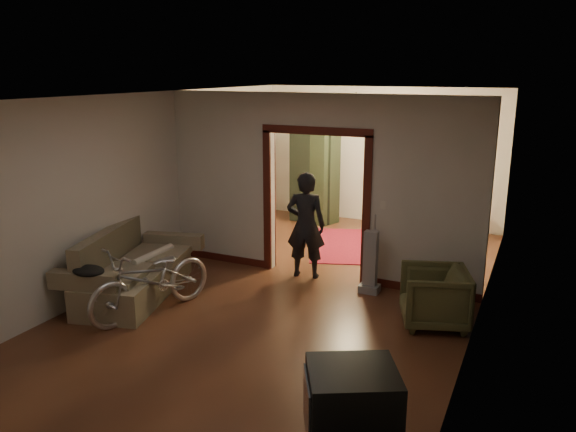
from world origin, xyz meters
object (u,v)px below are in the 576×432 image
Objects in this scene: locker at (315,177)px; person at (306,225)px; desk at (431,217)px; sofa at (134,264)px; armchair at (434,297)px; bicycle at (152,280)px.

person is at bearing -51.42° from locker.
desk is at bearing -124.47° from person.
locker is at bearing -80.60° from person.
armchair is at bearing -3.63° from sofa.
sofa is 1.25× the size of person.
locker reaches higher than bicycle.
sofa is 5.72m from desk.
sofa is 1.09× the size of locker.
sofa is at bearing -80.25° from locker.
locker is 1.84× the size of desk.
bicycle is 5.75m from desk.
sofa is at bearing 164.06° from bicycle.
person is 3.33m from locker.
locker is (0.76, 4.85, 0.47)m from sofa.
person is 3.31m from desk.
sofa is at bearing 31.72° from person.
locker is at bearing 174.97° from desk.
bicycle reaches higher than armchair.
bicycle is 0.96× the size of locker.
person reaches higher than desk.
person is 1.60× the size of desk.
person is (1.89, 1.72, 0.35)m from sofa.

